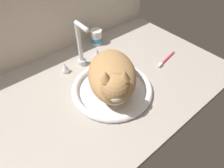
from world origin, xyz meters
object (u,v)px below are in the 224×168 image
(pill_bottle, at_px, (96,37))
(toothbrush, at_px, (166,59))
(faucet, at_px, (81,50))
(cat, at_px, (112,77))
(sink_basin, at_px, (112,89))

(pill_bottle, relative_size, toothbrush, 0.51)
(faucet, distance_m, cat, 0.24)
(cat, relative_size, toothbrush, 2.29)
(cat, bearing_deg, faucet, 87.43)
(sink_basin, relative_size, pill_bottle, 4.17)
(toothbrush, bearing_deg, pill_bottle, 117.05)
(cat, height_order, toothbrush, cat)
(sink_basin, xyz_separation_m, pill_bottle, (0.16, 0.33, 0.03))
(sink_basin, bearing_deg, cat, -124.41)
(cat, relative_size, pill_bottle, 4.46)
(sink_basin, bearing_deg, pill_bottle, 63.70)
(sink_basin, distance_m, faucet, 0.23)
(faucet, distance_m, pill_bottle, 0.20)
(toothbrush, bearing_deg, cat, -179.64)
(sink_basin, xyz_separation_m, toothbrush, (0.34, -0.01, -0.01))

